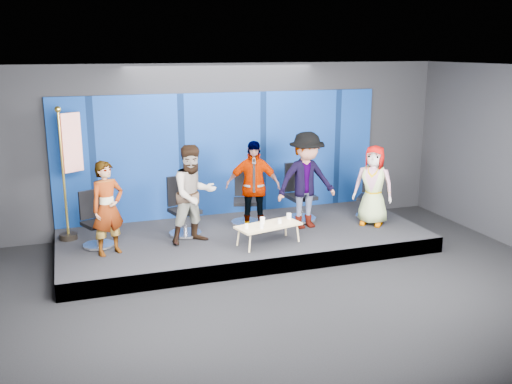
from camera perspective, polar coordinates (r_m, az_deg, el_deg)
ground at (r=9.07m, az=3.68°, el=-10.58°), size 10.00×10.00×0.00m
room_walls at (r=8.35m, az=3.94°, el=4.75°), size 10.02×8.02×3.51m
riser at (r=11.20m, az=-1.20°, el=-4.81°), size 7.00×3.00×0.30m
backdrop at (r=12.18m, az=-3.31°, el=3.78°), size 7.00×0.08×2.60m
chair_a at (r=10.69m, az=-15.67°, el=-3.54°), size 0.76×0.76×1.02m
panelist_a at (r=10.12m, az=-14.61°, el=-1.58°), size 0.71×0.60×1.65m
chair_b at (r=11.02m, az=-7.26°, el=-2.40°), size 0.77×0.77×1.13m
panelist_b at (r=10.42m, az=-6.25°, el=-0.24°), size 1.03×0.89×1.82m
chair_c at (r=11.63m, az=-1.02°, el=-1.43°), size 0.78×0.78×1.11m
panelist_c at (r=11.02m, az=-0.31°, el=0.56°), size 1.13×0.73×1.79m
chair_d at (r=11.90m, az=4.36°, el=-0.97°), size 0.71×0.71×1.19m
panelist_d at (r=11.28m, az=5.04°, el=1.16°), size 1.29×0.79×1.92m
chair_e at (r=12.30m, az=11.30°, el=-1.00°), size 0.80×0.80×1.00m
panelist_e at (r=11.70m, az=11.65°, el=0.65°), size 0.94×0.92×1.63m
coffee_table at (r=10.43m, az=1.25°, el=-3.43°), size 1.28×0.77×0.37m
mug_a at (r=10.17m, az=-0.96°, el=-3.45°), size 0.07×0.07×0.09m
mug_b at (r=10.20m, az=0.56°, el=-3.41°), size 0.07×0.07×0.09m
mug_c at (r=10.50m, az=0.65°, el=-2.83°), size 0.09×0.09×0.11m
mug_d at (r=10.47m, az=2.38°, el=-2.93°), size 0.08×0.08×0.09m
mug_e at (r=10.78m, az=3.31°, el=-2.41°), size 0.09×0.09×0.10m
flag_stand at (r=11.06m, az=-18.16°, el=2.14°), size 0.54×0.39×2.49m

